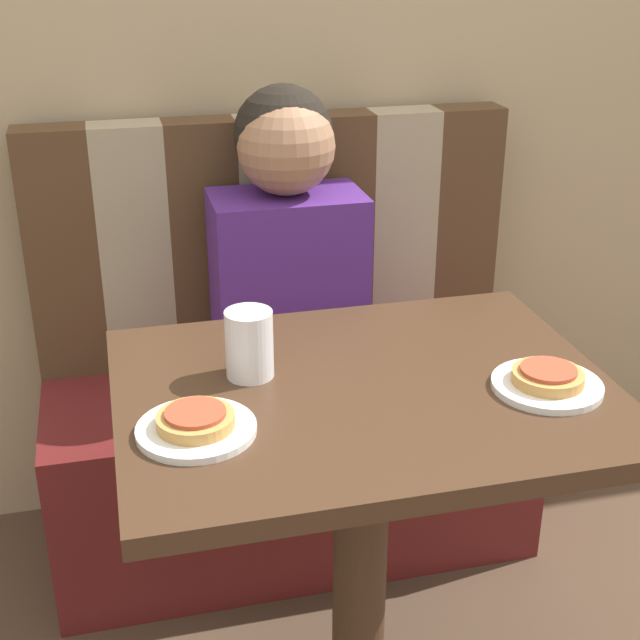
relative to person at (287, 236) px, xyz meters
name	(u,v)px	position (x,y,z in m)	size (l,w,h in m)	color
wall_back	(258,1)	(0.00, 0.29, 0.48)	(7.00, 0.05, 2.60)	tan
booth_seat	(291,460)	(0.00, -0.01, -0.59)	(1.17, 0.48, 0.45)	#5B1919
booth_backrest	(272,238)	(0.00, 0.19, -0.07)	(1.17, 0.10, 0.60)	#4C331E
dining_table	(362,448)	(0.00, -0.61, -0.18)	(0.82, 0.64, 0.76)	#422B1C
person	(287,236)	(0.00, 0.00, 0.00)	(0.34, 0.24, 0.70)	#4C237A
plate_left	(196,429)	(-0.29, -0.70, -0.05)	(0.18, 0.18, 0.01)	white
plate_right	(547,385)	(0.29, -0.70, -0.05)	(0.18, 0.18, 0.01)	white
pizza_left	(196,419)	(-0.29, -0.70, -0.03)	(0.12, 0.12, 0.03)	#C68E47
pizza_right	(548,376)	(0.29, -0.70, -0.03)	(0.12, 0.12, 0.03)	#C68E47
drinking_cup	(249,344)	(-0.18, -0.54, 0.00)	(0.08, 0.08, 0.12)	silver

